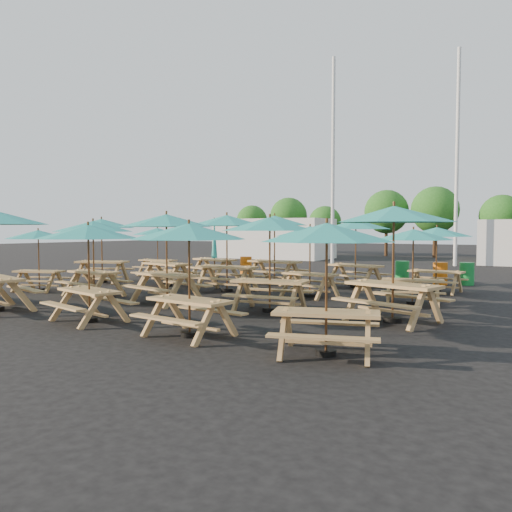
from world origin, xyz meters
The scene contains 32 objects.
ground centered at (0.00, 0.00, 0.00)m, with size 120.00×120.00×0.00m, color black.
picnic_unit_1 centered at (-5.65, -3.02, 1.78)m, with size 2.58×2.58×2.03m.
picnic_unit_2 centered at (-5.91, -0.06, 2.15)m, with size 3.18×3.18×2.46m.
picnic_unit_3 centered at (-5.90, 3.11, 1.86)m, with size 2.28×2.28×2.12m.
picnic_unit_5 centered at (-3.05, -3.06, 2.02)m, with size 2.69×2.69×2.30m.
picnic_unit_6 centered at (-2.89, 0.13, 2.20)m, with size 3.07×3.07×2.51m.
picnic_unit_7 centered at (-2.87, 3.09, 1.03)m, with size 2.39×2.22×2.51m.
picnic_unit_8 centered at (0.15, -6.07, 1.88)m, with size 2.64×2.64×2.14m.
picnic_unit_9 centered at (-0.19, -3.06, 2.16)m, with size 3.02×3.02×2.47m.
picnic_unit_10 centered at (-0.17, -0.10, 2.21)m, with size 2.67×2.67×2.52m.
picnic_unit_11 centered at (0.00, 2.89, 2.25)m, with size 3.01×3.01×2.57m.
picnic_unit_12 centered at (2.97, -6.18, 1.89)m, with size 2.45×2.45×2.16m.
picnic_unit_13 centered at (2.93, -2.92, 2.05)m, with size 2.68×2.68×2.34m.
picnic_unit_14 centered at (2.68, 0.09, 1.88)m, with size 2.62×2.62×2.14m.
picnic_unit_15 centered at (3.07, 3.15, 2.10)m, with size 3.08×3.08×2.40m.
picnic_unit_16 centered at (5.74, -6.23, 1.88)m, with size 2.73×2.73×2.15m.
picnic_unit_17 centered at (5.91, -2.80, 2.24)m, with size 3.24×3.24×2.56m.
picnic_unit_18 centered at (5.70, 0.06, 1.80)m, with size 2.52×2.52×2.05m.
picnic_unit_19 centered at (5.78, 3.05, 1.86)m, with size 2.38×2.38×2.12m.
waste_bin_0 centered at (-2.73, 5.35, 0.41)m, with size 0.51×0.51×0.83m, color #DB610C.
waste_bin_1 centered at (4.08, 5.65, 0.41)m, with size 0.51×0.51×0.83m, color #188534.
waste_bin_2 centered at (5.49, 5.53, 0.41)m, with size 0.51×0.51×0.83m, color #DB610C.
waste_bin_3 centered at (6.34, 5.93, 0.41)m, with size 0.51×0.51×0.83m, color #188534.
mast_0 centered at (-2.00, 14.00, 6.00)m, with size 0.20×0.20×12.00m, color silver.
mast_1 centered at (4.50, 16.00, 6.00)m, with size 0.20×0.20×12.00m, color silver.
event_tent_0 centered at (-8.00, 18.00, 1.40)m, with size 8.00×4.00×2.80m, color silver.
tree_0 centered at (-14.07, 25.25, 2.83)m, with size 2.80×2.80×4.24m.
tree_1 centered at (-9.74, 23.90, 3.15)m, with size 3.11×3.11×4.72m.
tree_2 centered at (-6.39, 23.65, 2.62)m, with size 2.59×2.59×3.93m.
tree_3 centered at (-1.75, 24.72, 3.41)m, with size 3.36×3.36×5.09m.
tree_4 centered at (1.90, 24.26, 3.46)m, with size 3.41×3.41×5.17m.
tree_5 centered at (6.22, 24.67, 2.97)m, with size 2.94×2.94×4.45m.
Camera 1 is at (8.71, -13.64, 2.02)m, focal length 35.00 mm.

